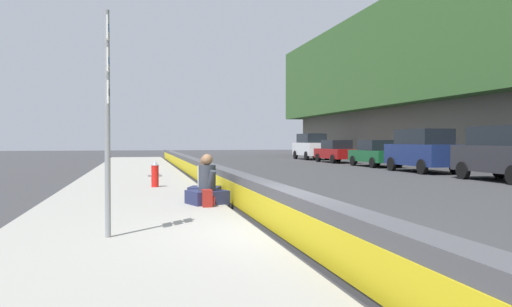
# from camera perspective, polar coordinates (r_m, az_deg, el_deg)

# --- Properties ---
(ground_plane) EXTENTS (160.00, 160.00, 0.00)m
(ground_plane) POSITION_cam_1_polar(r_m,az_deg,el_deg) (8.62, 3.94, -9.79)
(ground_plane) COLOR #353538
(ground_plane) RESTS_ON ground
(sidewalk_strip) EXTENTS (80.00, 4.40, 0.14)m
(sidewalk_strip) POSITION_cam_1_polar(r_m,az_deg,el_deg) (8.25, -14.23, -9.86)
(sidewalk_strip) COLOR gray
(sidewalk_strip) RESTS_ON ground_plane
(jersey_barrier) EXTENTS (76.00, 0.45, 0.85)m
(jersey_barrier) POSITION_cam_1_polar(r_m,az_deg,el_deg) (8.55, 3.92, -7.00)
(jersey_barrier) COLOR #47474C
(jersey_barrier) RESTS_ON ground_plane
(route_sign_post) EXTENTS (0.44, 0.09, 3.60)m
(route_sign_post) POSITION_cam_1_polar(r_m,az_deg,el_deg) (8.38, -16.38, 5.18)
(route_sign_post) COLOR gray
(route_sign_post) RESTS_ON sidewalk_strip
(fire_hydrant) EXTENTS (0.26, 0.46, 0.88)m
(fire_hydrant) POSITION_cam_1_polar(r_m,az_deg,el_deg) (17.10, -11.31, -2.22)
(fire_hydrant) COLOR red
(fire_hydrant) RESTS_ON sidewalk_strip
(seated_person_foreground) EXTENTS (0.98, 1.06, 1.22)m
(seated_person_foreground) POSITION_cam_1_polar(r_m,az_deg,el_deg) (12.40, -5.53, -3.91)
(seated_person_foreground) COLOR #23284C
(seated_person_foreground) RESTS_ON sidewalk_strip
(seated_person_middle) EXTENTS (0.91, 0.98, 1.12)m
(seated_person_middle) POSITION_cam_1_polar(r_m,az_deg,el_deg) (13.72, -5.81, -3.52)
(seated_person_middle) COLOR #23284C
(seated_person_middle) RESTS_ON sidewalk_strip
(backpack) EXTENTS (0.32, 0.28, 0.40)m
(backpack) POSITION_cam_1_polar(r_m,az_deg,el_deg) (11.87, -5.48, -5.05)
(backpack) COLOR maroon
(backpack) RESTS_ON sidewalk_strip
(parked_car_third) EXTENTS (4.80, 2.07, 2.28)m
(parked_car_third) POSITION_cam_1_polar(r_m,az_deg,el_deg) (23.02, 26.44, 0.08)
(parked_car_third) COLOR #28282D
(parked_car_third) RESTS_ON ground_plane
(parked_car_fourth) EXTENTS (4.80, 2.07, 2.28)m
(parked_car_fourth) POSITION_cam_1_polar(r_m,az_deg,el_deg) (28.03, 18.24, 0.39)
(parked_car_fourth) COLOR navy
(parked_car_fourth) RESTS_ON ground_plane
(parked_car_midline) EXTENTS (4.50, 1.95, 1.71)m
(parked_car_midline) POSITION_cam_1_polar(r_m,az_deg,el_deg) (33.22, 13.31, 0.03)
(parked_car_midline) COLOR #145128
(parked_car_midline) RESTS_ON ground_plane
(parked_car_far) EXTENTS (4.57, 2.08, 1.71)m
(parked_car_far) POSITION_cam_1_polar(r_m,az_deg,el_deg) (38.88, 9.01, 0.26)
(parked_car_far) COLOR maroon
(parked_car_far) RESTS_ON ground_plane
(parked_car_farther) EXTENTS (4.81, 2.08, 2.28)m
(parked_car_farther) POSITION_cam_1_polar(r_m,az_deg,el_deg) (44.80, 6.21, 0.83)
(parked_car_farther) COLOR silver
(parked_car_farther) RESTS_ON ground_plane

